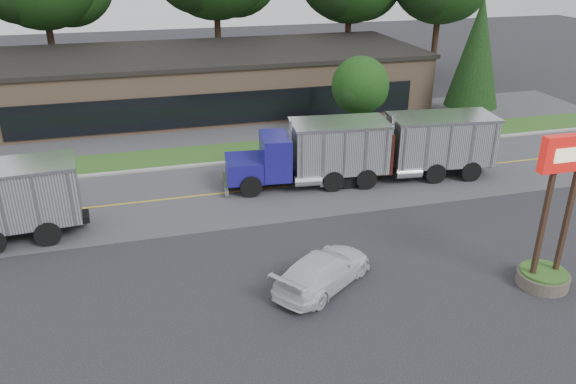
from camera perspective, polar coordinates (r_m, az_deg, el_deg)
name	(u,v)px	position (r m, az deg, el deg)	size (l,w,h in m)	color
ground	(257,289)	(21.28, -3.22, -9.85)	(140.00, 140.00, 0.00)	#38383E
road	(219,194)	(29.07, -7.00, -0.18)	(60.00, 8.00, 0.02)	#56565B
center_line	(219,194)	(29.07, -7.00, -0.18)	(60.00, 0.12, 0.01)	gold
curb	(208,165)	(32.92, -8.13, 2.72)	(60.00, 0.30, 0.12)	#9E9E99
grass_verge	(204,155)	(34.60, -8.54, 3.76)	(60.00, 3.40, 0.03)	#326522
far_parking	(194,130)	(39.31, -9.49, 6.19)	(60.00, 7.00, 0.02)	#56565B
strip_mall	(210,81)	(44.76, -7.97, 11.14)	(32.00, 12.00, 4.00)	#98765D
bilo_sign	(551,237)	(22.63, 25.20, -4.18)	(2.20, 1.90, 5.95)	#6B6054
evergreen_right	(477,52)	(43.01, 18.65, 13.35)	(3.80, 3.80, 8.63)	#382619
tree_verge	(361,88)	(36.07, 7.40, 10.44)	(3.83, 3.60, 5.46)	#382619
dump_truck_blue	(317,152)	(29.48, 2.93, 4.11)	(8.72, 3.43, 3.36)	black
dump_truck_maroon	(417,145)	(31.25, 12.96, 4.70)	(9.79, 3.70, 3.36)	black
rally_car	(323,270)	(21.16, 3.60, -7.91)	(1.87, 4.61, 1.34)	silver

